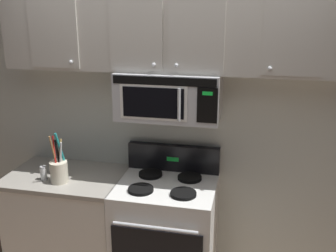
{
  "coord_description": "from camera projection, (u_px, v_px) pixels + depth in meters",
  "views": [
    {
      "loc": [
        0.59,
        -2.21,
        2.21
      ],
      "look_at": [
        0.0,
        0.49,
        1.35
      ],
      "focal_mm": 41.41,
      "sensor_mm": 36.0,
      "label": 1
    }
  ],
  "objects": [
    {
      "name": "upper_cabinets",
      "position": [
        170.0,
        33.0,
        2.77
      ],
      "size": [
        2.5,
        0.36,
        0.55
      ],
      "color": "#BCB7AD"
    },
    {
      "name": "counter_segment",
      "position": [
        70.0,
        223.0,
        3.28
      ],
      "size": [
        0.93,
        0.65,
        0.9
      ],
      "color": "white",
      "rests_on": "ground_plane"
    },
    {
      "name": "utensil_crock_cream",
      "position": [
        59.0,
        170.0,
        2.98
      ],
      "size": [
        0.14,
        0.14,
        0.4
      ],
      "color": "beige",
      "rests_on": "counter_segment"
    },
    {
      "name": "back_wall",
      "position": [
        176.0,
        115.0,
        3.17
      ],
      "size": [
        5.2,
        0.1,
        2.7
      ],
      "primitive_type": "cube",
      "color": "silver",
      "rests_on": "ground_plane"
    },
    {
      "name": "stove_range",
      "position": [
        166.0,
        234.0,
        3.09
      ],
      "size": [
        0.76,
        0.69,
        1.12
      ],
      "color": "white",
      "rests_on": "ground_plane"
    },
    {
      "name": "salt_shaker",
      "position": [
        44.0,
        173.0,
        3.03
      ],
      "size": [
        0.05,
        0.05,
        0.11
      ],
      "color": "white",
      "rests_on": "counter_segment"
    },
    {
      "name": "over_range_microwave",
      "position": [
        169.0,
        95.0,
        2.87
      ],
      "size": [
        0.76,
        0.43,
        0.35
      ],
      "color": "#B7BABF"
    }
  ]
}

